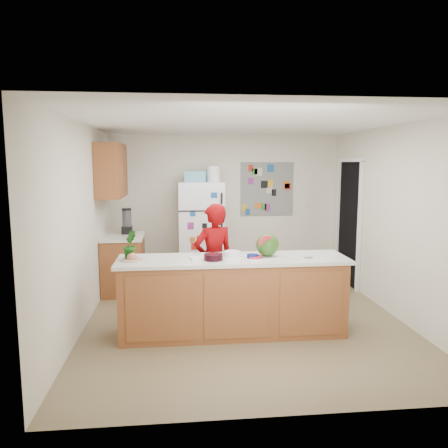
{
  "coord_description": "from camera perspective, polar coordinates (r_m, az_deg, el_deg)",
  "views": [
    {
      "loc": [
        -0.82,
        -5.43,
        2.02
      ],
      "look_at": [
        -0.23,
        0.2,
        1.22
      ],
      "focal_mm": 35.0,
      "sensor_mm": 36.0,
      "label": 1
    }
  ],
  "objects": [
    {
      "name": "cobalt_bowl",
      "position": [
        5.05,
        3.76,
        -4.27
      ],
      "size": [
        0.17,
        0.17,
        0.05
      ],
      "primitive_type": "cylinder",
      "rotation": [
        0.0,
        0.0,
        -0.27
      ],
      "color": "#06135D",
      "rests_on": "peninsula_top"
    },
    {
      "name": "ceiling",
      "position": [
        5.51,
        2.69,
        13.13
      ],
      "size": [
        4.0,
        4.5,
        0.02
      ],
      "primitive_type": "cube",
      "color": "white",
      "rests_on": "wall_back"
    },
    {
      "name": "wall_right",
      "position": [
        6.17,
        21.39,
        0.32
      ],
      "size": [
        0.02,
        4.5,
        2.5
      ],
      "primitive_type": "cube",
      "color": "beige",
      "rests_on": "ground"
    },
    {
      "name": "watermelon_slice",
      "position": [
        5.06,
        4.0,
        -4.27
      ],
      "size": [
        0.17,
        0.17,
        0.02
      ],
      "primitive_type": "cylinder",
      "color": "#C6283C",
      "rests_on": "cutting_board"
    },
    {
      "name": "doorway",
      "position": [
        7.5,
        16.08,
        0.06
      ],
      "size": [
        0.03,
        0.85,
        2.04
      ],
      "primitive_type": "cube",
      "color": "black",
      "rests_on": "ground"
    },
    {
      "name": "watermelon",
      "position": [
        5.13,
        5.67,
        -2.72
      ],
      "size": [
        0.27,
        0.27,
        0.27
      ],
      "primitive_type": "sphere",
      "color": "#1B520F",
      "rests_on": "cutting_board"
    },
    {
      "name": "person",
      "position": [
        5.64,
        -1.34,
        -4.93
      ],
      "size": [
        0.64,
        0.54,
        1.51
      ],
      "primitive_type": "imported",
      "rotation": [
        0.0,
        0.0,
        3.52
      ],
      "color": "#6B0305",
      "rests_on": "floor"
    },
    {
      "name": "wall_left",
      "position": [
        5.61,
        -18.13,
        -0.24
      ],
      "size": [
        0.02,
        4.5,
        2.5
      ],
      "primitive_type": "cube",
      "color": "beige",
      "rests_on": "ground"
    },
    {
      "name": "side_counter_top",
      "position": [
        6.93,
        -13.08,
        -1.64
      ],
      "size": [
        0.64,
        0.84,
        0.04
      ],
      "primitive_type": "cube",
      "color": "silver",
      "rests_on": "side_counter_base"
    },
    {
      "name": "white_bowl",
      "position": [
        5.17,
        1.07,
        -3.89
      ],
      "size": [
        0.23,
        0.23,
        0.06
      ],
      "primitive_type": "cylinder",
      "rotation": [
        0.0,
        0.0,
        -0.22
      ],
      "color": "silver",
      "rests_on": "peninsula_top"
    },
    {
      "name": "cutting_board",
      "position": [
        5.13,
        5.04,
        -4.31
      ],
      "size": [
        0.48,
        0.4,
        0.01
      ],
      "primitive_type": "cube",
      "rotation": [
        0.0,
        0.0,
        0.26
      ],
      "color": "white",
      "rests_on": "peninsula_top"
    },
    {
      "name": "peninsula_top",
      "position": [
        5.09,
        1.18,
        -4.65
      ],
      "size": [
        2.68,
        0.7,
        0.04
      ],
      "primitive_type": "cube",
      "color": "silver",
      "rests_on": "peninsula_base"
    },
    {
      "name": "refrigerator",
      "position": [
        7.41,
        -3.01,
        -1.05
      ],
      "size": [
        0.75,
        0.7,
        1.7
      ],
      "primitive_type": "cube",
      "color": "silver",
      "rests_on": "floor"
    },
    {
      "name": "side_counter_base",
      "position": [
        7.02,
        -12.97,
        -5.26
      ],
      "size": [
        0.6,
        0.8,
        0.86
      ],
      "primitive_type": "cube",
      "color": "brown",
      "rests_on": "floor"
    },
    {
      "name": "cherry_bowl",
      "position": [
        4.97,
        -1.4,
        -4.32
      ],
      "size": [
        0.23,
        0.23,
        0.07
      ],
      "primitive_type": "cylinder",
      "rotation": [
        0.0,
        0.0,
        0.1
      ],
      "color": "black",
      "rests_on": "peninsula_top"
    },
    {
      "name": "paper_towel",
      "position": [
        5.03,
        -3.3,
        -4.47
      ],
      "size": [
        0.22,
        0.21,
        0.02
      ],
      "primitive_type": "cube",
      "rotation": [
        0.0,
        0.0,
        0.18
      ],
      "color": "white",
      "rests_on": "peninsula_top"
    },
    {
      "name": "floor",
      "position": [
        5.86,
        2.52,
        -12.25
      ],
      "size": [
        4.0,
        4.5,
        0.02
      ],
      "primitive_type": "cube",
      "color": "brown",
      "rests_on": "ground"
    },
    {
      "name": "plate",
      "position": [
        5.06,
        -11.9,
        -4.59
      ],
      "size": [
        0.3,
        0.3,
        0.02
      ],
      "primitive_type": "cylinder",
      "rotation": [
        0.0,
        0.0,
        -0.17
      ],
      "color": "beige",
      "rests_on": "peninsula_top"
    },
    {
      "name": "photo_collage",
      "position": [
        7.84,
        5.63,
        4.56
      ],
      "size": [
        0.95,
        0.01,
        0.95
      ],
      "primitive_type": "cube",
      "color": "slate",
      "rests_on": "wall_back"
    },
    {
      "name": "potted_plant",
      "position": [
        5.1,
        -12.26,
        -2.7
      ],
      "size": [
        0.16,
        0.19,
        0.33
      ],
      "primitive_type": "imported",
      "rotation": [
        0.0,
        0.0,
        1.64
      ],
      "color": "#154819",
      "rests_on": "peninsula_top"
    },
    {
      "name": "upper_cabinets",
      "position": [
        6.81,
        -14.5,
        6.78
      ],
      "size": [
        0.35,
        1.0,
        0.8
      ],
      "primitive_type": "cube",
      "color": "brown",
      "rests_on": "wall_left"
    },
    {
      "name": "fridge_top_bin",
      "position": [
        7.32,
        -3.86,
        6.22
      ],
      "size": [
        0.35,
        0.28,
        0.18
      ],
      "primitive_type": "cube",
      "color": "#5999B2",
      "rests_on": "refrigerator"
    },
    {
      "name": "peninsula_base",
      "position": [
        5.21,
        1.17,
        -9.59
      ],
      "size": [
        2.6,
        0.62,
        0.88
      ],
      "primitive_type": "cube",
      "color": "brown",
      "rests_on": "floor"
    },
    {
      "name": "blender_appliance",
      "position": [
        7.06,
        -12.57,
        0.28
      ],
      "size": [
        0.14,
        0.14,
        0.38
      ],
      "primitive_type": "cylinder",
      "color": "black",
      "rests_on": "side_counter_top"
    },
    {
      "name": "wall_back",
      "position": [
        7.77,
        0.14,
        2.35
      ],
      "size": [
        4.0,
        0.02,
        2.5
      ],
      "primitive_type": "cube",
      "color": "beige",
      "rests_on": "ground"
    },
    {
      "name": "keys",
      "position": [
        5.16,
        10.94,
        -4.34
      ],
      "size": [
        0.1,
        0.05,
        0.01
      ],
      "primitive_type": "cube",
      "rotation": [
        0.0,
        0.0,
        0.04
      ],
      "color": "gray",
      "rests_on": "peninsula_top"
    }
  ]
}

